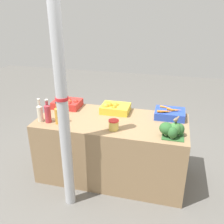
{
  "coord_description": "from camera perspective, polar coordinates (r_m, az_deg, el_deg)",
  "views": [
    {
      "loc": [
        0.65,
        -2.55,
        2.02
      ],
      "look_at": [
        0.0,
        0.0,
        0.87
      ],
      "focal_mm": 40.0,
      "sensor_mm": 36.0,
      "label": 1
    }
  ],
  "objects": [
    {
      "name": "juice_bottle_cloudy",
      "position": [
        2.95,
        -16.14,
        -0.04
      ],
      "size": [
        0.07,
        0.07,
        0.28
      ],
      "color": "beige",
      "rests_on": "market_table"
    },
    {
      "name": "support_pole",
      "position": [
        2.38,
        -11.18,
        0.6
      ],
      "size": [
        0.12,
        0.12,
        2.21
      ],
      "color": "#B7BABF",
      "rests_on": "ground_plane"
    },
    {
      "name": "juice_bottle_ruby",
      "position": [
        2.9,
        -14.48,
        -0.14
      ],
      "size": [
        0.07,
        0.07,
        0.28
      ],
      "color": "#B2333D",
      "rests_on": "market_table"
    },
    {
      "name": "carrot_crate",
      "position": [
        3.04,
        13.04,
        -0.35
      ],
      "size": [
        0.35,
        0.28,
        0.12
      ],
      "color": "#2847B7",
      "rests_on": "market_table"
    },
    {
      "name": "orange_crate",
      "position": [
        3.1,
        0.54,
        0.96
      ],
      "size": [
        0.35,
        0.28,
        0.13
      ],
      "color": "gold",
      "rests_on": "market_table"
    },
    {
      "name": "ground_plane",
      "position": [
        3.32,
        0.0,
        -13.85
      ],
      "size": [
        10.0,
        10.0,
        0.0
      ],
      "primitive_type": "plane",
      "color": "#605E59"
    },
    {
      "name": "juice_bottle_amber",
      "position": [
        2.85,
        -12.23,
        -0.57
      ],
      "size": [
        0.07,
        0.07,
        0.26
      ],
      "color": "gold",
      "rests_on": "market_table"
    },
    {
      "name": "sparrow_bird",
      "position": [
        2.56,
        14.4,
        -1.72
      ],
      "size": [
        0.06,
        0.13,
        0.05
      ],
      "rotation": [
        0.0,
        0.0,
        -1.91
      ],
      "color": "#4C3D2D",
      "rests_on": "broccoli_pile"
    },
    {
      "name": "market_table",
      "position": [
        3.1,
        0.0,
        -8.22
      ],
      "size": [
        1.74,
        0.8,
        0.77
      ],
      "primitive_type": "cube",
      "color": "#937551",
      "rests_on": "ground_plane"
    },
    {
      "name": "apple_crate",
      "position": [
        3.3,
        -10.18,
        1.95
      ],
      "size": [
        0.35,
        0.28,
        0.13
      ],
      "color": "red",
      "rests_on": "market_table"
    },
    {
      "name": "pickle_jar",
      "position": [
        2.67,
        0.38,
        -2.95
      ],
      "size": [
        0.11,
        0.11,
        0.11
      ],
      "color": "#DBBC56",
      "rests_on": "market_table"
    },
    {
      "name": "broccoli_pile",
      "position": [
        2.6,
        13.62,
        -3.96
      ],
      "size": [
        0.25,
        0.19,
        0.16
      ],
      "color": "#2D602D",
      "rests_on": "market_table"
    }
  ]
}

